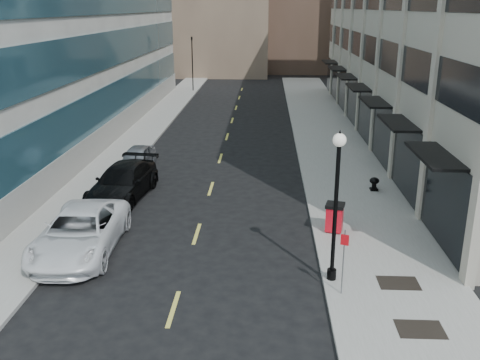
# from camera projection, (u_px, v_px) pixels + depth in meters

# --- Properties ---
(ground) EXTENTS (160.00, 160.00, 0.00)m
(ground) POSITION_uv_depth(u_px,v_px,m) (162.00, 346.00, 15.38)
(ground) COLOR black
(ground) RESTS_ON ground
(sidewalk_right) EXTENTS (5.00, 80.00, 0.15)m
(sidewalk_right) POSITION_uv_depth(u_px,v_px,m) (338.00, 159.00, 34.00)
(sidewalk_right) COLOR gray
(sidewalk_right) RESTS_ON ground
(sidewalk_left) EXTENTS (3.00, 80.00, 0.15)m
(sidewalk_left) POSITION_uv_depth(u_px,v_px,m) (121.00, 156.00, 34.66)
(sidewalk_left) COLOR gray
(sidewalk_left) RESTS_ON ground
(building_right) EXTENTS (15.30, 46.50, 18.25)m
(building_right) POSITION_uv_depth(u_px,v_px,m) (468.00, 11.00, 37.43)
(building_right) COLOR #B2AC97
(building_right) RESTS_ON ground
(skyline_stone) EXTENTS (10.00, 14.00, 20.00)m
(skyline_stone) POSITION_uv_depth(u_px,v_px,m) (377.00, 1.00, 74.11)
(skyline_stone) COLOR #B2AC97
(skyline_stone) RESTS_ON ground
(grate_mid) EXTENTS (1.40, 1.00, 0.01)m
(grate_mid) POSITION_uv_depth(u_px,v_px,m) (420.00, 329.00, 15.93)
(grate_mid) COLOR black
(grate_mid) RESTS_ON sidewalk_right
(grate_far) EXTENTS (1.40, 1.00, 0.01)m
(grate_far) POSITION_uv_depth(u_px,v_px,m) (398.00, 283.00, 18.59)
(grate_far) COLOR black
(grate_far) RESTS_ON sidewalk_right
(road_centerline) EXTENTS (0.15, 68.20, 0.01)m
(road_centerline) POSITION_uv_depth(u_px,v_px,m) (216.00, 172.00, 31.52)
(road_centerline) COLOR #D8CC4C
(road_centerline) RESTS_ON ground
(traffic_signal) EXTENTS (0.66, 0.66, 6.98)m
(traffic_signal) POSITION_uv_depth(u_px,v_px,m) (192.00, 40.00, 59.45)
(traffic_signal) COLOR black
(traffic_signal) RESTS_ON ground
(car_white_van) EXTENTS (3.03, 6.27, 1.72)m
(car_white_van) POSITION_uv_depth(u_px,v_px,m) (80.00, 232.00, 21.02)
(car_white_van) COLOR white
(car_white_van) RESTS_ON ground
(car_black_pickup) EXTENTS (3.05, 6.04, 1.68)m
(car_black_pickup) POSITION_uv_depth(u_px,v_px,m) (123.00, 182.00, 27.05)
(car_black_pickup) COLOR black
(car_black_pickup) RESTS_ON ground
(car_silver_sedan) EXTENTS (1.86, 4.04, 1.34)m
(car_silver_sedan) POSITION_uv_depth(u_px,v_px,m) (137.00, 158.00, 32.07)
(car_silver_sedan) COLOR gray
(car_silver_sedan) RESTS_ON ground
(trash_bin) EXTENTS (0.93, 0.95, 1.25)m
(trash_bin) POSITION_uv_depth(u_px,v_px,m) (335.00, 217.00, 22.68)
(trash_bin) COLOR red
(trash_bin) RESTS_ON sidewalk_right
(lamppost) EXTENTS (0.45, 0.45, 5.39)m
(lamppost) POSITION_uv_depth(u_px,v_px,m) (336.00, 195.00, 17.90)
(lamppost) COLOR black
(lamppost) RESTS_ON sidewalk_right
(sign_post) EXTENTS (0.26, 0.12, 2.30)m
(sign_post) POSITION_uv_depth(u_px,v_px,m) (344.00, 253.00, 17.46)
(sign_post) COLOR slate
(sign_post) RESTS_ON sidewalk_right
(urn_planter) EXTENTS (0.50, 0.50, 0.70)m
(urn_planter) POSITION_uv_depth(u_px,v_px,m) (374.00, 183.00, 27.84)
(urn_planter) COLOR black
(urn_planter) RESTS_ON sidewalk_right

